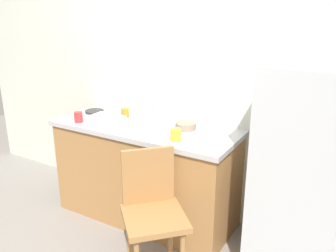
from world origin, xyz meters
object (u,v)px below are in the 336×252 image
object	(u,v)px
hotplate	(94,111)
cup_yellow	(176,135)
cup_red	(78,117)
chair	(152,209)
refrigerator	(300,173)
terracotta_bowl	(186,126)
dish_tray	(106,119)
cup_orange	(125,113)

from	to	relation	value
hotplate	cup_yellow	size ratio (longest dim) A/B	1.96
cup_red	hotplate	bearing A→B (deg)	105.97
chair	hotplate	world-z (taller)	chair
refrigerator	terracotta_bowl	bearing A→B (deg)	174.84
cup_red	cup_yellow	world-z (taller)	cup_red
hotplate	cup_yellow	world-z (taller)	cup_yellow
hotplate	cup_red	size ratio (longest dim) A/B	1.92
dish_tray	terracotta_bowl	bearing A→B (deg)	15.18
cup_yellow	terracotta_bowl	bearing A→B (deg)	101.84
hotplate	cup_orange	bearing A→B (deg)	4.54
chair	cup_yellow	bearing A→B (deg)	51.11
cup_orange	cup_red	distance (m)	0.41
hotplate	cup_yellow	bearing A→B (deg)	-14.24
chair	hotplate	bearing A→B (deg)	102.89
refrigerator	terracotta_bowl	size ratio (longest dim) A/B	8.80
terracotta_bowl	cup_yellow	world-z (taller)	cup_yellow
dish_tray	cup_yellow	world-z (taller)	cup_yellow
refrigerator	hotplate	size ratio (longest dim) A/B	8.59
dish_tray	cup_orange	world-z (taller)	cup_orange
dish_tray	cup_orange	size ratio (longest dim) A/B	3.43
cup_red	cup_yellow	size ratio (longest dim) A/B	1.02
dish_tray	hotplate	bearing A→B (deg)	148.43
hotplate	terracotta_bowl	bearing A→B (deg)	0.52
refrigerator	cup_yellow	distance (m)	0.90
cup_red	terracotta_bowl	bearing A→B (deg)	19.14
dish_tray	terracotta_bowl	size ratio (longest dim) A/B	1.69
cup_yellow	cup_red	bearing A→B (deg)	-177.70
refrigerator	cup_red	size ratio (longest dim) A/B	16.53
dish_tray	cup_red	size ratio (longest dim) A/B	3.17
chair	terracotta_bowl	bearing A→B (deg)	53.27
terracotta_bowl	cup_red	size ratio (longest dim) A/B	1.88
chair	hotplate	xyz separation A→B (m)	(-1.05, 0.65, 0.37)
refrigerator	chair	world-z (taller)	refrigerator
chair	dish_tray	world-z (taller)	dish_tray
refrigerator	terracotta_bowl	xyz separation A→B (m)	(-0.92, 0.08, 0.15)
dish_tray	hotplate	size ratio (longest dim) A/B	1.65
refrigerator	cup_yellow	size ratio (longest dim) A/B	16.85
terracotta_bowl	cup_red	xyz separation A→B (m)	(-0.87, -0.30, 0.02)
dish_tray	refrigerator	bearing A→B (deg)	3.58
hotplate	cup_orange	world-z (taller)	cup_orange
refrigerator	dish_tray	size ratio (longest dim) A/B	5.21
terracotta_bowl	cup_red	world-z (taller)	cup_red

